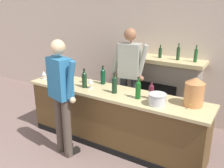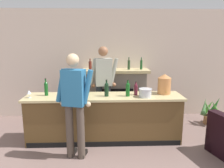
# 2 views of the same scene
# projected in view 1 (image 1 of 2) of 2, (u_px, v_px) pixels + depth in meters

# --- Properties ---
(wall_back_panel) EXTENTS (12.00, 0.07, 2.75)m
(wall_back_panel) POSITION_uv_depth(u_px,v_px,m) (142.00, 48.00, 5.11)
(wall_back_panel) COLOR beige
(wall_back_panel) RESTS_ON ground_plane
(bar_counter) EXTENTS (3.07, 0.65, 0.93)m
(bar_counter) POSITION_uv_depth(u_px,v_px,m) (113.00, 118.00, 4.09)
(bar_counter) COLOR brown
(bar_counter) RESTS_ON ground_plane
(fireplace_stone) EXTENTS (1.66, 0.52, 1.58)m
(fireplace_stone) POSITION_uv_depth(u_px,v_px,m) (159.00, 89.00, 4.88)
(fireplace_stone) COLOR gray
(fireplace_stone) RESTS_ON ground_plane
(person_customer) EXTENTS (0.64, 0.37, 1.80)m
(person_customer) POSITION_uv_depth(u_px,v_px,m) (61.00, 94.00, 3.64)
(person_customer) COLOR #4B3E35
(person_customer) RESTS_ON ground_plane
(person_bartender) EXTENTS (0.65, 0.35, 1.87)m
(person_bartender) POSITION_uv_depth(u_px,v_px,m) (129.00, 76.00, 4.36)
(person_bartender) COLOR #363C43
(person_bartender) RESTS_ON ground_plane
(copper_dispenser) EXTENTS (0.27, 0.30, 0.40)m
(copper_dispenser) POSITION_uv_depth(u_px,v_px,m) (194.00, 92.00, 3.36)
(copper_dispenser) COLOR #C67F47
(copper_dispenser) RESTS_ON bar_counter
(ice_bucket_steel) EXTENTS (0.25, 0.25, 0.16)m
(ice_bucket_steel) POSITION_uv_depth(u_px,v_px,m) (157.00, 99.00, 3.42)
(ice_bucket_steel) COLOR silver
(ice_bucket_steel) RESTS_ON bar_counter
(wine_bottle_chardonnay_pale) EXTENTS (0.07, 0.07, 0.27)m
(wine_bottle_chardonnay_pale) POSITION_uv_depth(u_px,v_px,m) (151.00, 91.00, 3.61)
(wine_bottle_chardonnay_pale) COLOR #5B1B2B
(wine_bottle_chardonnay_pale) RESTS_ON bar_counter
(wine_bottle_port_short) EXTENTS (0.08, 0.08, 0.33)m
(wine_bottle_port_short) POSITION_uv_depth(u_px,v_px,m) (138.00, 89.00, 3.62)
(wine_bottle_port_short) COLOR #15561C
(wine_bottle_port_short) RESTS_ON bar_counter
(wine_bottle_riesling_slim) EXTENTS (0.08, 0.08, 0.32)m
(wine_bottle_riesling_slim) POSITION_uv_depth(u_px,v_px,m) (84.00, 79.00, 4.08)
(wine_bottle_riesling_slim) COLOR #18341D
(wine_bottle_riesling_slim) RESTS_ON bar_counter
(wine_bottle_merlot_tall) EXTENTS (0.07, 0.07, 0.34)m
(wine_bottle_merlot_tall) POSITION_uv_depth(u_px,v_px,m) (61.00, 71.00, 4.50)
(wine_bottle_merlot_tall) COLOR #14511B
(wine_bottle_merlot_tall) RESTS_ON bar_counter
(wine_bottle_burgundy_dark) EXTENTS (0.08, 0.08, 0.33)m
(wine_bottle_burgundy_dark) POSITION_uv_depth(u_px,v_px,m) (114.00, 84.00, 3.83)
(wine_bottle_burgundy_dark) COLOR #15301B
(wine_bottle_burgundy_dark) RESTS_ON bar_counter
(wine_bottle_rose_blush) EXTENTS (0.08, 0.08, 0.32)m
(wine_bottle_rose_blush) POSITION_uv_depth(u_px,v_px,m) (103.00, 76.00, 4.25)
(wine_bottle_rose_blush) COLOR #0A3822
(wine_bottle_rose_blush) RESTS_ON bar_counter
(wine_glass_front_right) EXTENTS (0.08, 0.08, 0.15)m
(wine_glass_front_right) POSITION_uv_depth(u_px,v_px,m) (44.00, 73.00, 4.52)
(wine_glass_front_right) COLOR silver
(wine_glass_front_right) RESTS_ON bar_counter
(wine_glass_by_dispenser) EXTENTS (0.09, 0.09, 0.17)m
(wine_glass_by_dispenser) POSITION_uv_depth(u_px,v_px,m) (90.00, 81.00, 4.05)
(wine_glass_by_dispenser) COLOR silver
(wine_glass_by_dispenser) RESTS_ON bar_counter
(wine_glass_mid_counter) EXTENTS (0.07, 0.07, 0.16)m
(wine_glass_mid_counter) POSITION_uv_depth(u_px,v_px,m) (83.00, 76.00, 4.33)
(wine_glass_mid_counter) COLOR silver
(wine_glass_mid_counter) RESTS_ON bar_counter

